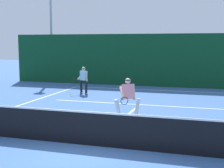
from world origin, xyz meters
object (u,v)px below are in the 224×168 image
(player_near, at_px, (128,97))
(tennis_ball_extra, at_px, (71,94))
(light_pole, at_px, (51,14))
(tennis_ball, at_px, (61,116))
(player_far, at_px, (83,79))

(player_near, height_order, tennis_ball_extra, player_near)
(tennis_ball_extra, distance_m, light_pole, 9.76)
(tennis_ball, bearing_deg, tennis_ball_extra, 110.20)
(tennis_ball, height_order, tennis_ball_extra, same)
(tennis_ball, distance_m, light_pole, 14.55)
(player_far, relative_size, light_pole, 0.18)
(player_far, xyz_separation_m, light_pole, (-5.23, 6.21, 4.38))
(player_near, relative_size, tennis_ball_extra, 24.54)
(player_near, bearing_deg, tennis_ball, -23.04)
(player_near, xyz_separation_m, tennis_ball_extra, (-4.58, 4.83, -0.86))
(player_near, distance_m, tennis_ball_extra, 6.71)
(player_far, height_order, tennis_ball, player_far)
(player_far, relative_size, tennis_ball, 23.84)
(tennis_ball, xyz_separation_m, light_pole, (-6.55, 11.91, 5.21))
(light_pole, bearing_deg, player_far, -49.90)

